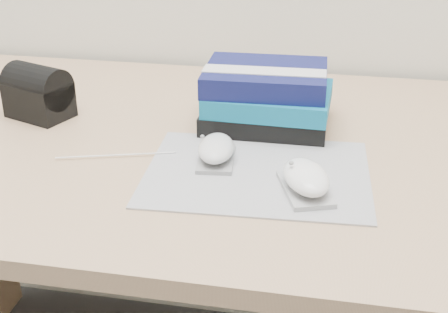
% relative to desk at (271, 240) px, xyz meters
% --- Properties ---
extents(desk, '(1.60, 0.80, 0.73)m').
position_rel_desk_xyz_m(desk, '(0.00, 0.00, 0.00)').
color(desk, tan).
rests_on(desk, ground).
extents(mousepad, '(0.35, 0.28, 0.00)m').
position_rel_desk_xyz_m(mousepad, '(-0.01, -0.18, 0.24)').
color(mousepad, gray).
rests_on(mousepad, desk).
extents(mouse_rear, '(0.07, 0.11, 0.04)m').
position_rel_desk_xyz_m(mouse_rear, '(-0.08, -0.15, 0.26)').
color(mouse_rear, gray).
rests_on(mouse_rear, mousepad).
extents(mouse_front, '(0.10, 0.13, 0.05)m').
position_rel_desk_xyz_m(mouse_front, '(0.07, -0.23, 0.26)').
color(mouse_front, '#A7A7AA').
rests_on(mouse_front, mousepad).
extents(usb_cable, '(0.19, 0.06, 0.00)m').
position_rel_desk_xyz_m(usb_cable, '(-0.24, -0.16, 0.24)').
color(usb_cable, white).
rests_on(usb_cable, mousepad).
extents(book_stack, '(0.23, 0.18, 0.11)m').
position_rel_desk_xyz_m(book_stack, '(-0.02, 0.02, 0.29)').
color(book_stack, black).
rests_on(book_stack, desk).
extents(pouch, '(0.13, 0.11, 0.10)m').
position_rel_desk_xyz_m(pouch, '(-0.44, -0.02, 0.28)').
color(pouch, black).
rests_on(pouch, desk).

